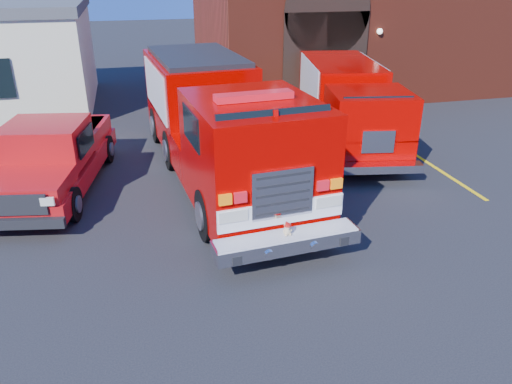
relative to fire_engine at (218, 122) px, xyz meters
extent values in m
plane|color=black|center=(0.06, -2.91, -1.65)|extent=(100.00, 100.00, 0.00)
cube|color=yellow|center=(6.56, -1.91, -1.65)|extent=(0.12, 3.00, 0.01)
cube|color=yellow|center=(6.56, 1.09, -1.65)|extent=(0.12, 3.00, 0.01)
cube|color=yellow|center=(6.56, 4.09, -1.65)|extent=(0.12, 3.00, 0.01)
cube|color=maroon|center=(9.06, 11.09, 2.35)|extent=(15.00, 10.00, 8.00)
cube|color=black|center=(5.56, 6.07, 0.35)|extent=(3.60, 0.12, 4.00)
cylinder|color=black|center=(5.56, 6.07, 2.35)|extent=(3.60, 0.12, 3.60)
cylinder|color=black|center=(-0.90, -3.55, -1.06)|extent=(0.48, 1.22, 1.19)
cylinder|color=black|center=(1.47, -3.36, -1.06)|extent=(0.48, 1.22, 1.19)
cube|color=#AB0100|center=(0.00, 0.00, -0.73)|extent=(3.50, 9.93, 0.97)
cube|color=#AB0100|center=(-0.20, 2.47, 0.51)|extent=(3.09, 4.97, 1.73)
cube|color=#AB0100|center=(0.26, -3.13, 0.56)|extent=(2.98, 3.67, 1.62)
cube|color=black|center=(0.37, -4.48, 1.00)|extent=(2.38, 0.28, 1.02)
cube|color=red|center=(0.26, -3.13, 1.46)|extent=(1.76, 0.51, 0.15)
cube|color=white|center=(0.40, -4.88, -0.52)|extent=(2.70, 0.29, 0.48)
cube|color=silver|center=(0.40, -4.89, -0.08)|extent=(1.30, 0.17, 1.02)
cube|color=silver|center=(0.43, -5.18, -1.03)|extent=(3.07, 0.84, 0.30)
cube|color=#B7B7BF|center=(-1.56, 2.36, 0.51)|extent=(0.36, 3.88, 1.41)
cube|color=#B7B7BF|center=(1.15, 2.59, 0.51)|extent=(0.36, 3.88, 1.41)
sphere|color=tan|center=(0.43, -5.18, -0.79)|extent=(0.17, 0.17, 0.16)
sphere|color=tan|center=(0.43, -5.18, -0.67)|extent=(0.14, 0.14, 0.13)
sphere|color=tan|center=(0.38, -5.17, -0.62)|extent=(0.05, 0.05, 0.05)
sphere|color=tan|center=(0.48, -5.17, -0.62)|extent=(0.05, 0.05, 0.05)
ellipsoid|color=#B3100D|center=(0.43, -5.18, -0.63)|extent=(0.14, 0.14, 0.08)
cylinder|color=#B3100D|center=(0.43, -5.19, -0.65)|extent=(0.16, 0.16, 0.01)
cylinder|color=black|center=(-3.97, -1.86, -1.23)|extent=(0.45, 0.89, 0.85)
cube|color=#AB0E12|center=(-4.53, 0.25, -1.07)|extent=(3.19, 6.17, 0.48)
cube|color=#AB0E12|center=(-4.91, -1.80, -0.64)|extent=(2.23, 1.94, 0.37)
cube|color=#AB0E12|center=(-4.59, -0.06, -0.21)|extent=(2.29, 2.25, 1.07)
cube|color=#AB0E12|center=(-4.21, 1.93, -0.64)|extent=(2.35, 2.57, 0.59)
cube|color=black|center=(-5.09, -2.72, -1.17)|extent=(2.17, 0.55, 0.23)
cylinder|color=black|center=(3.45, -0.19, -1.14)|extent=(0.51, 1.06, 1.02)
cylinder|color=black|center=(5.44, -0.56, -1.14)|extent=(0.51, 1.06, 1.02)
cube|color=#AB0100|center=(4.92, 2.17, -0.87)|extent=(3.64, 7.69, 0.83)
cube|color=#AB0100|center=(5.18, 3.53, 0.20)|extent=(3.12, 4.97, 1.39)
cube|color=#AB0100|center=(4.44, -0.38, 0.10)|extent=(2.68, 2.61, 1.20)
cube|color=#B7B7BF|center=(4.03, 3.75, 0.10)|extent=(0.75, 3.82, 1.57)
cube|color=#B7B7BF|center=(6.32, 3.31, 0.10)|extent=(0.75, 3.82, 1.57)
cube|color=silver|center=(4.20, -1.69, -1.14)|extent=(2.53, 0.87, 0.23)
camera|label=1|loc=(-2.31, -13.45, 4.05)|focal=35.00mm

